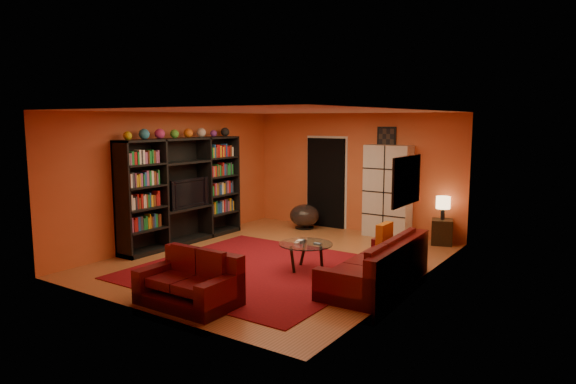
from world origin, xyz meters
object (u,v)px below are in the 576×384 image
Objects in this scene: storage_cabinet at (388,191)px; table_lamp at (443,203)px; entertainment_unit at (183,191)px; loveseat at (192,282)px; sofa at (381,268)px; bowl_chair at (305,216)px; tv at (186,193)px; coffee_table at (306,246)px; side_table at (442,232)px.

table_lamp is (1.19, -0.05, -0.14)m from storage_cabinet.
entertainment_unit is 2.26× the size of loveseat.
sofa reaches higher than bowl_chair.
coffee_table is at bearing -95.72° from tv.
tv is at bearing 172.68° from sofa.
storage_cabinet is at bearing 41.53° from entertainment_unit.
coffee_table is at bearing -113.24° from table_lamp.
sofa is 1.18× the size of storage_cabinet.
sofa reaches higher than coffee_table.
side_table is (3.07, 0.25, -0.04)m from bowl_chair.
entertainment_unit is at bearing -147.71° from table_lamp.
sofa is at bearing -88.85° from side_table.
entertainment_unit is 4.46× the size of bowl_chair.
loveseat is (-1.81, -2.08, 0.00)m from sofa.
entertainment_unit reaches higher than tv.
loveseat is at bearing -133.86° from tv.
table_lamp reaches higher than side_table.
entertainment_unit is 5.15m from table_lamp.
bowl_chair is at bearing -26.60° from tv.
table_lamp is (-0.06, 3.09, 0.54)m from sofa.
bowl_chair is (-1.32, 4.92, 0.01)m from loveseat.
bowl_chair is (1.24, 2.47, -0.72)m from tv.
tv reaches higher than loveseat.
sofa is (4.36, -0.37, -0.73)m from tv.
entertainment_unit reaches higher than bowl_chair.
loveseat is 2.87× the size of table_lamp.
coffee_table is 0.46× the size of storage_cabinet.
entertainment_unit is 3.64m from loveseat.
tv is 1.15× the size of coffee_table.
side_table is (4.35, 2.75, -0.80)m from entertainment_unit.
entertainment_unit is 2.96× the size of tv.
entertainment_unit is at bearing -117.21° from bowl_chair.
table_lamp is at bearing 4.66° from bowl_chair.
side_table is at bearing 66.76° from coffee_table.
sofa reaches higher than side_table.
sofa is 4.55× the size of side_table.
coffee_table is (3.01, -0.30, -0.61)m from tv.
entertainment_unit reaches higher than table_lamp.
storage_cabinet reaches higher than tv.
sofa is at bearing -3.08° from coffee_table.
storage_cabinet is at bearing -48.36° from tv.
storage_cabinet is at bearing 88.02° from coffee_table.
tv is 2.85m from bowl_chair.
coffee_table is 1.92× the size of table_lamp.
tv reaches higher than table_lamp.
side_table is 0.57m from table_lamp.
tv reaches higher than sofa.
storage_cabinet is (0.56, 5.22, 0.68)m from loveseat.
table_lamp is at bearing -18.87° from loveseat.
entertainment_unit is 2.91m from bowl_chair.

